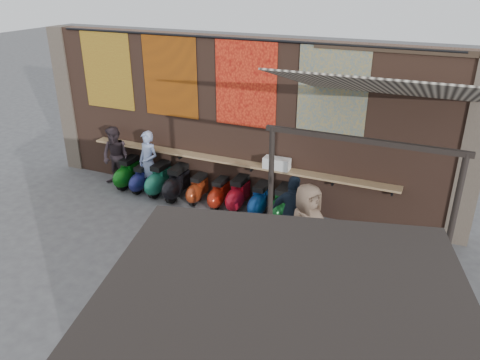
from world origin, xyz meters
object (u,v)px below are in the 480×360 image
Objects in this scene: scooter_stool_0 at (128,173)px; scooter_stool_8 at (282,204)px; scooter_stool_1 at (142,179)px; diner_left at (149,163)px; scooter_stool_4 at (198,189)px; shopper_grey at (314,261)px; scooter_stool_6 at (239,194)px; shopper_tan at (306,229)px; scooter_stool_9 at (305,210)px; shelf_box at (277,163)px; scooter_stool_2 at (160,179)px; scooter_stool_5 at (219,193)px; scooter_stool_7 at (260,200)px; shopper_navy at (293,215)px; diner_right at (116,157)px; scooter_stool_3 at (177,183)px.

scooter_stool_8 is at bearing -0.53° from scooter_stool_0.
scooter_stool_1 is 0.54m from diner_left.
diner_left reaches higher than scooter_stool_0.
scooter_stool_1 is 1.02× the size of scooter_stool_4.
diner_left reaches higher than shopper_grey.
shopper_grey reaches higher than scooter_stool_6.
scooter_stool_8 is 2.10m from shopper_tan.
shelf_box is at bearing 158.57° from scooter_stool_9.
scooter_stool_2 is (0.53, 0.03, 0.06)m from scooter_stool_1.
scooter_stool_5 is 0.90× the size of scooter_stool_7.
scooter_stool_7 is 1.76m from shopper_navy.
diner_left reaches higher than diner_right.
scooter_stool_3 is 4.92m from shopper_grey.
shopper_navy is at bearing -45.50° from scooter_stool_7.
shopper_tan reaches higher than scooter_stool_8.
scooter_stool_6 is at bearing -39.25° from shopper_navy.
shopper_tan is at bearing -18.95° from scooter_stool_1.
diner_right reaches higher than scooter_stool_2.
scooter_stool_4 is 0.43× the size of shopper_navy.
scooter_stool_9 is 1.30m from shopper_navy.
scooter_stool_5 is (0.61, -0.02, 0.01)m from scooter_stool_4.
scooter_stool_8 is (1.63, 0.02, 0.05)m from scooter_stool_5.
scooter_stool_3 is (1.57, -0.09, 0.02)m from scooter_stool_0.
scooter_stool_0 is 0.53m from diner_right.
scooter_stool_4 is 3.18m from shopper_navy.
shopper_tan reaches higher than scooter_stool_5.
scooter_stool_7 is at bearing -129.93° from shelf_box.
shopper_navy reaches higher than scooter_stool_4.
shopper_grey is (1.72, -2.78, -0.50)m from shelf_box.
scooter_stool_1 is 1.65m from scooter_stool_4.
scooter_stool_9 is at bearing -2.63° from scooter_stool_6.
shopper_navy is at bearing 66.94° from shopper_tan.
shelf_box is at bearing 133.15° from scooter_stool_8.
diner_left is 0.98× the size of shopper_navy.
scooter_stool_4 is (-1.96, -0.29, -0.91)m from shelf_box.
scooter_stool_3 reaches higher than scooter_stool_0.
diner_left is at bearing -19.52° from shopper_navy.
diner_right is (-4.16, 0.02, 0.43)m from scooter_stool_7.
diner_left is (-2.04, 0.02, 0.48)m from scooter_stool_5.
scooter_stool_4 is at bearing -171.48° from shelf_box.
scooter_stool_1 is at bearing -179.47° from scooter_stool_8.
scooter_stool_5 is at bearing 0.40° from scooter_stool_1.
shopper_navy reaches higher than scooter_stool_3.
diner_left reaches higher than scooter_stool_8.
shopper_navy is (5.35, -1.23, 0.03)m from diner_right.
scooter_stool_1 is 0.43× the size of shopper_navy.
scooter_stool_7 is 0.46× the size of shopper_tan.
scooter_stool_8 is at bearing -46.85° from shelf_box.
scooter_stool_8 is 0.47× the size of shopper_tan.
scooter_stool_0 is 0.50× the size of shopper_navy.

